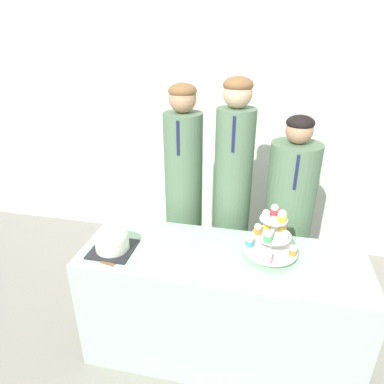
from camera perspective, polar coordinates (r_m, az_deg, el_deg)
The scene contains 8 objects.
wall_back at distance 3.01m, azimuth 9.10°, elevation 14.68°, with size 9.00×0.06×2.70m.
table at distance 2.19m, azimuth 4.60°, elevation -18.34°, with size 1.60×0.56×0.75m.
round_cake at distance 2.00m, azimuth -13.20°, elevation -7.84°, with size 0.24×0.24×0.13m.
cake_knife at distance 1.91m, azimuth -12.61°, elevation -11.93°, with size 0.28×0.07×0.01m.
cupcake_stand at distance 1.90m, azimuth 13.10°, elevation -7.03°, with size 0.29×0.29×0.31m.
student_0 at distance 2.45m, azimuth -1.38°, elevation -1.77°, with size 0.26×0.27×1.60m.
student_1 at distance 2.38m, azimuth 6.62°, elevation -1.91°, with size 0.25×0.26×1.65m.
student_2 at distance 2.45m, azimuth 15.45°, elevation -5.53°, with size 0.32×0.32×1.43m.
Camera 1 is at (0.18, -1.30, 1.88)m, focal length 32.00 mm.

